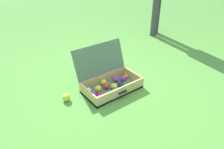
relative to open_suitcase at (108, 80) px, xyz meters
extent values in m
plane|color=#4C8C38|center=(-0.01, -0.13, -0.11)|extent=(16.00, 16.00, 0.00)
cube|color=#4C7051|center=(0.01, -0.06, -0.09)|extent=(0.67, 0.37, 0.03)
cube|color=tan|center=(-0.31, -0.06, -0.04)|extent=(0.02, 0.37, 0.13)
cube|color=tan|center=(0.34, -0.06, -0.04)|extent=(0.02, 0.37, 0.13)
cube|color=tan|center=(0.01, -0.23, -0.04)|extent=(0.63, 0.02, 0.13)
cube|color=tan|center=(0.01, 0.12, -0.04)|extent=(0.63, 0.02, 0.13)
cube|color=#4C7051|center=(0.01, 0.19, 0.20)|extent=(0.67, 0.14, 0.36)
cube|color=black|center=(0.01, -0.26, -0.03)|extent=(0.11, 0.02, 0.02)
sphere|color=purple|center=(0.13, 0.03, -0.04)|extent=(0.07, 0.07, 0.07)
sphere|color=blue|center=(-0.05, -0.18, -0.05)|extent=(0.07, 0.07, 0.07)
sphere|color=orange|center=(0.29, 0.01, -0.05)|extent=(0.06, 0.06, 0.06)
sphere|color=navy|center=(0.10, -0.11, -0.05)|extent=(0.07, 0.07, 0.07)
sphere|color=#CCDB38|center=(-0.03, 0.05, -0.05)|extent=(0.07, 0.07, 0.07)
sphere|color=purple|center=(-0.26, -0.09, -0.04)|extent=(0.07, 0.07, 0.07)
sphere|color=white|center=(-0.26, 0.03, -0.05)|extent=(0.06, 0.06, 0.06)
sphere|color=purple|center=(0.22, -0.01, -0.04)|extent=(0.07, 0.07, 0.07)
sphere|color=purple|center=(-0.24, -0.17, -0.04)|extent=(0.08, 0.08, 0.08)
sphere|color=red|center=(-0.05, -0.03, -0.04)|extent=(0.08, 0.08, 0.08)
sphere|color=#CCDB38|center=(-0.16, -0.02, -0.04)|extent=(0.08, 0.08, 0.08)
sphere|color=blue|center=(0.27, -0.18, -0.06)|extent=(0.05, 0.05, 0.05)
sphere|color=red|center=(-0.19, -0.10, -0.06)|extent=(0.05, 0.05, 0.05)
sphere|color=#CCDB38|center=(0.02, -0.09, -0.04)|extent=(0.08, 0.08, 0.08)
sphere|color=#CCDB38|center=(-0.52, 0.07, -0.06)|extent=(0.09, 0.09, 0.09)
cylinder|color=#3D3D42|center=(1.96, 1.07, 0.36)|extent=(0.12, 0.12, 0.94)
cylinder|color=#3D3D42|center=(1.81, 0.98, 0.36)|extent=(0.12, 0.12, 0.94)
camera|label=1|loc=(-1.20, -1.67, 1.29)|focal=32.87mm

